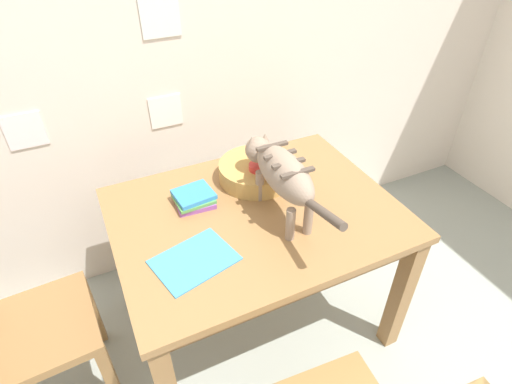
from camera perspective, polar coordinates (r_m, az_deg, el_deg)
wall_rear at (r=2.01m, az=-12.56°, el=19.96°), size 4.85×0.11×2.50m
dining_table at (r=1.77m, az=-0.00°, el=-4.92°), size 1.17×0.89×0.73m
cat at (r=1.59m, az=3.47°, el=2.86°), size 0.14×0.68×0.29m
saucer_bowl at (r=1.84m, az=0.31°, el=1.44°), size 0.19×0.19×0.03m
coffee_mug at (r=1.81m, az=0.41°, el=2.88°), size 0.12×0.08×0.08m
magazine at (r=1.52m, az=-8.60°, el=-9.40°), size 0.33×0.27×0.01m
book_stack at (r=1.75m, az=-8.66°, el=-0.87°), size 0.17×0.16×0.05m
wicker_basket at (r=1.87m, az=-0.02°, el=2.96°), size 0.34×0.34×0.08m
wooden_chair_far at (r=1.86m, az=-29.63°, el=-16.62°), size 0.45×0.45×0.95m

